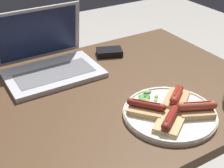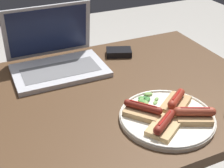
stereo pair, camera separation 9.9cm
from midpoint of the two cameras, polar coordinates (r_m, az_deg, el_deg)
The scene contains 9 objects.
desk at distance 1.09m, azimuth -0.73°, elevation -6.77°, with size 1.19×0.77×0.77m.
laptop at distance 1.20m, azimuth -7.83°, elevation 4.53°, with size 0.34×0.26×0.23m.
plate at distance 0.95m, azimuth 12.97°, elevation -6.03°, with size 0.29×0.29×0.02m.
sausage_toast_left at distance 0.99m, azimuth 14.45°, elevation -3.23°, with size 0.13×0.12×0.04m.
sausage_toast_middle at distance 0.89m, azimuth 12.71°, elevation -7.40°, with size 0.13×0.12×0.04m.
sausage_toast_right at distance 0.94m, azimuth 8.68°, elevation -4.84°, with size 0.12×0.12×0.04m.
sausage_toast_extra at distance 0.95m, azimuth 17.73°, elevation -5.48°, with size 0.12×0.10×0.05m.
salad_pile at distance 1.01m, azimuth 9.15°, elevation -2.76°, with size 0.07×0.07×0.01m.
external_drive at distance 1.31m, azimuth 3.43°, elevation 5.76°, with size 0.12×0.10×0.03m.
Camera 2 is at (-0.30, -0.82, 1.35)m, focal length 50.00 mm.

